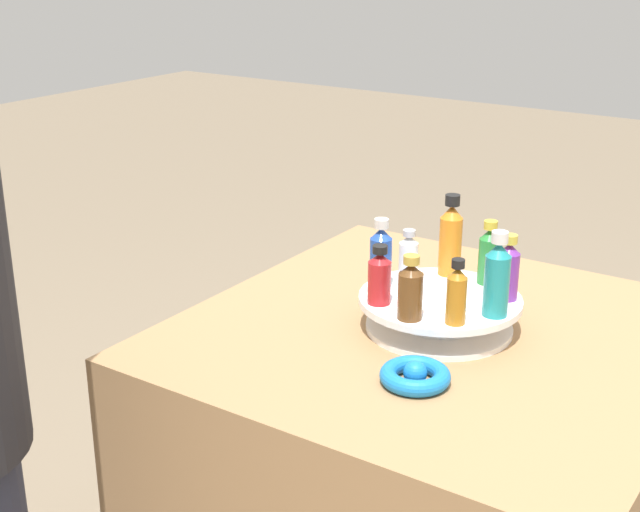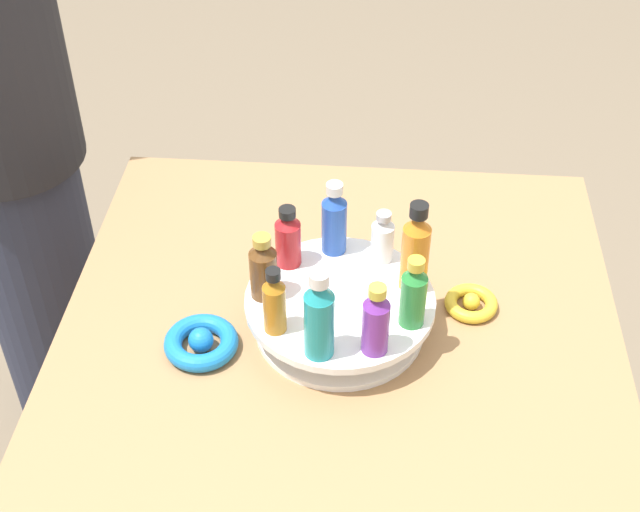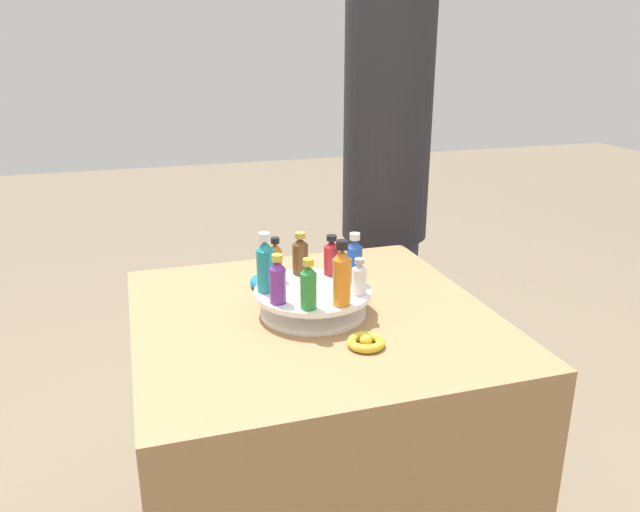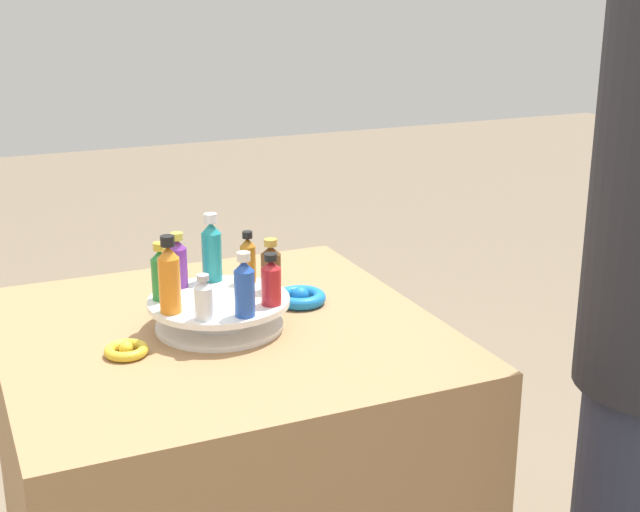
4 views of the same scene
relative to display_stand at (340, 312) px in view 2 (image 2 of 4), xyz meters
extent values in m
cube|color=#9E754C|center=(0.00, 0.00, -0.42)|extent=(0.82, 0.82, 0.77)
cylinder|color=white|center=(0.00, 0.00, -0.03)|extent=(0.25, 0.25, 0.01)
cylinder|color=white|center=(0.00, 0.00, 0.00)|extent=(0.13, 0.13, 0.04)
cylinder|color=white|center=(0.00, 0.00, 0.02)|extent=(0.27, 0.27, 0.01)
cylinder|color=#702D93|center=(-0.05, 0.09, 0.07)|extent=(0.04, 0.04, 0.08)
cone|color=#702D93|center=(-0.05, 0.09, 0.12)|extent=(0.03, 0.03, 0.02)
cylinder|color=gold|center=(-0.05, 0.09, 0.13)|extent=(0.02, 0.02, 0.01)
cylinder|color=#288438|center=(-0.10, 0.04, 0.07)|extent=(0.04, 0.04, 0.08)
cone|color=#288438|center=(-0.10, 0.04, 0.12)|extent=(0.03, 0.03, 0.02)
cylinder|color=gold|center=(-0.10, 0.04, 0.13)|extent=(0.02, 0.02, 0.01)
cylinder|color=orange|center=(-0.10, -0.03, 0.08)|extent=(0.04, 0.04, 0.10)
cone|color=orange|center=(-0.10, -0.03, 0.14)|extent=(0.04, 0.04, 0.02)
cylinder|color=black|center=(-0.10, -0.03, 0.16)|extent=(0.03, 0.03, 0.02)
cylinder|color=silver|center=(-0.06, -0.09, 0.06)|extent=(0.03, 0.03, 0.06)
cone|color=silver|center=(-0.06, -0.09, 0.09)|extent=(0.03, 0.03, 0.01)
cylinder|color=#B2B2B7|center=(-0.06, -0.09, 0.11)|extent=(0.02, 0.02, 0.01)
cylinder|color=#234CAD|center=(0.02, -0.11, 0.07)|extent=(0.04, 0.04, 0.09)
cone|color=#234CAD|center=(0.02, -0.11, 0.12)|extent=(0.04, 0.04, 0.02)
cylinder|color=silver|center=(0.02, -0.11, 0.14)|extent=(0.02, 0.02, 0.02)
cylinder|color=#B21E23|center=(0.08, -0.07, 0.06)|extent=(0.04, 0.04, 0.07)
cone|color=#B21E23|center=(0.08, -0.07, 0.11)|extent=(0.04, 0.04, 0.02)
cylinder|color=black|center=(0.08, -0.07, 0.12)|extent=(0.02, 0.02, 0.01)
cylinder|color=brown|center=(0.11, 0.00, 0.06)|extent=(0.04, 0.04, 0.07)
cone|color=brown|center=(0.11, 0.00, 0.11)|extent=(0.04, 0.04, 0.02)
cylinder|color=#B79338|center=(0.11, 0.00, 0.13)|extent=(0.03, 0.03, 0.01)
cylinder|color=#AD6B19|center=(0.08, 0.07, 0.07)|extent=(0.03, 0.03, 0.08)
cone|color=#AD6B19|center=(0.08, 0.07, 0.11)|extent=(0.03, 0.03, 0.02)
cylinder|color=black|center=(0.08, 0.07, 0.13)|extent=(0.02, 0.02, 0.01)
cylinder|color=teal|center=(0.02, 0.11, 0.08)|extent=(0.04, 0.04, 0.10)
cone|color=teal|center=(0.02, 0.11, 0.14)|extent=(0.04, 0.04, 0.02)
cylinder|color=silver|center=(0.02, 0.11, 0.16)|extent=(0.03, 0.03, 0.02)
torus|color=blue|center=(0.19, 0.06, -0.02)|extent=(0.11, 0.11, 0.03)
sphere|color=blue|center=(0.19, 0.06, -0.01)|extent=(0.04, 0.04, 0.04)
torus|color=gold|center=(-0.19, -0.06, -0.02)|extent=(0.08, 0.08, 0.02)
sphere|color=gold|center=(-0.19, -0.06, -0.02)|extent=(0.03, 0.03, 0.03)
cylinder|color=#282D42|center=(0.67, -0.46, -0.44)|extent=(0.25, 0.25, 0.72)
camera|label=1|loc=(1.25, 0.59, 0.60)|focal=50.00mm
camera|label=2|loc=(-0.04, 0.92, 0.90)|focal=50.00mm
camera|label=3|loc=(-1.28, 0.38, 0.57)|focal=35.00mm
camera|label=4|loc=(-0.47, -1.54, 0.62)|focal=50.00mm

